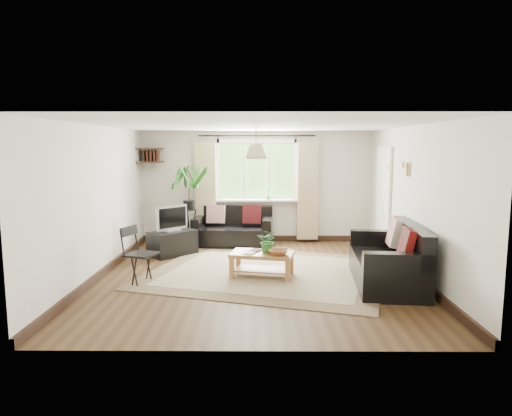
{
  "coord_description": "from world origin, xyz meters",
  "views": [
    {
      "loc": [
        0.05,
        -7.16,
        2.07
      ],
      "look_at": [
        0.0,
        0.4,
        1.05
      ],
      "focal_mm": 32.0,
      "sensor_mm": 36.0,
      "label": 1
    }
  ],
  "objects_px": {
    "coffee_table": "(262,265)",
    "palm_stand": "(189,206)",
    "sofa_right": "(387,256)",
    "folding_chair": "(141,255)",
    "tv_stand": "(173,243)",
    "sofa_back": "(233,227)"
  },
  "relations": [
    {
      "from": "tv_stand",
      "to": "palm_stand",
      "type": "bearing_deg",
      "value": 30.73
    },
    {
      "from": "sofa_back",
      "to": "tv_stand",
      "type": "distance_m",
      "value": 1.42
    },
    {
      "from": "sofa_right",
      "to": "tv_stand",
      "type": "relative_size",
      "value": 2.13
    },
    {
      "from": "sofa_back",
      "to": "folding_chair",
      "type": "distance_m",
      "value": 2.97
    },
    {
      "from": "tv_stand",
      "to": "folding_chair",
      "type": "height_order",
      "value": "folding_chair"
    },
    {
      "from": "sofa_back",
      "to": "sofa_right",
      "type": "height_order",
      "value": "sofa_right"
    },
    {
      "from": "sofa_back",
      "to": "coffee_table",
      "type": "height_order",
      "value": "sofa_back"
    },
    {
      "from": "sofa_right",
      "to": "folding_chair",
      "type": "distance_m",
      "value": 3.72
    },
    {
      "from": "sofa_right",
      "to": "palm_stand",
      "type": "bearing_deg",
      "value": -123.22
    },
    {
      "from": "tv_stand",
      "to": "folding_chair",
      "type": "xyz_separation_m",
      "value": [
        -0.13,
        -1.82,
        0.2
      ]
    },
    {
      "from": "tv_stand",
      "to": "folding_chair",
      "type": "relative_size",
      "value": 1.0
    },
    {
      "from": "sofa_back",
      "to": "coffee_table",
      "type": "bearing_deg",
      "value": -71.98
    },
    {
      "from": "palm_stand",
      "to": "folding_chair",
      "type": "relative_size",
      "value": 1.95
    },
    {
      "from": "folding_chair",
      "to": "palm_stand",
      "type": "bearing_deg",
      "value": 13.14
    },
    {
      "from": "sofa_right",
      "to": "palm_stand",
      "type": "xyz_separation_m",
      "value": [
        -3.38,
        2.71,
        0.41
      ]
    },
    {
      "from": "coffee_table",
      "to": "tv_stand",
      "type": "xyz_separation_m",
      "value": [
        -1.71,
        1.49,
        0.03
      ]
    },
    {
      "from": "palm_stand",
      "to": "folding_chair",
      "type": "height_order",
      "value": "palm_stand"
    },
    {
      "from": "sofa_back",
      "to": "palm_stand",
      "type": "distance_m",
      "value": 1.01
    },
    {
      "from": "sofa_right",
      "to": "coffee_table",
      "type": "relative_size",
      "value": 1.89
    },
    {
      "from": "coffee_table",
      "to": "palm_stand",
      "type": "bearing_deg",
      "value": 122.74
    },
    {
      "from": "sofa_right",
      "to": "tv_stand",
      "type": "distance_m",
      "value": 4.05
    },
    {
      "from": "sofa_back",
      "to": "coffee_table",
      "type": "distance_m",
      "value": 2.44
    }
  ]
}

